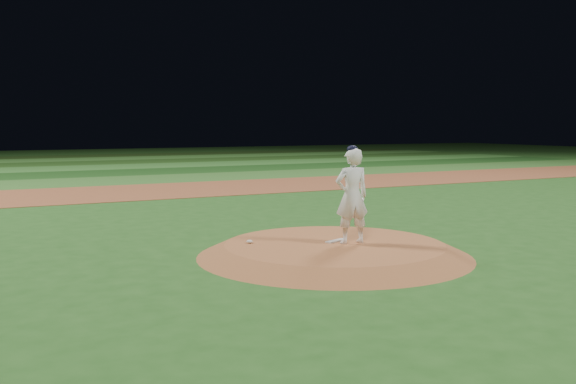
{
  "coord_description": "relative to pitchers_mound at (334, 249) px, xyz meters",
  "views": [
    {
      "loc": [
        -6.69,
        -10.8,
        2.62
      ],
      "look_at": [
        0.0,
        2.0,
        1.1
      ],
      "focal_mm": 40.0,
      "sensor_mm": 36.0,
      "label": 1
    }
  ],
  "objects": [
    {
      "name": "pitching_rubber",
      "position": [
        0.15,
        0.17,
        0.14
      ],
      "size": [
        0.56,
        0.32,
        0.03
      ],
      "primitive_type": "cube",
      "rotation": [
        0.0,
        0.0,
        0.35
      ],
      "color": "silver",
      "rests_on": "pitchers_mound"
    },
    {
      "name": "outfield_stripe_4",
      "position": [
        0.0,
        39.5,
        -0.12
      ],
      "size": [
        70.0,
        5.0,
        0.02
      ],
      "primitive_type": "cube",
      "color": "#3A7D2D",
      "rests_on": "ground"
    },
    {
      "name": "outfield_stripe_2",
      "position": [
        0.0,
        29.5,
        -0.12
      ],
      "size": [
        70.0,
        5.0,
        0.02
      ],
      "primitive_type": "cube",
      "color": "#33762A",
      "rests_on": "ground"
    },
    {
      "name": "pitchers_mound",
      "position": [
        0.0,
        0.0,
        0.0
      ],
      "size": [
        5.5,
        5.5,
        0.25
      ],
      "primitive_type": "cone",
      "color": "#9C5930",
      "rests_on": "ground"
    },
    {
      "name": "outfield_stripe_0",
      "position": [
        0.0,
        19.5,
        -0.12
      ],
      "size": [
        70.0,
        5.0,
        0.02
      ],
      "primitive_type": "cube",
      "color": "#306424",
      "rests_on": "ground"
    },
    {
      "name": "pitcher_on_mound",
      "position": [
        0.32,
        -0.14,
        1.09
      ],
      "size": [
        0.76,
        0.56,
        1.96
      ],
      "color": "white",
      "rests_on": "pitchers_mound"
    },
    {
      "name": "outfield_stripe_5",
      "position": [
        0.0,
        44.5,
        -0.12
      ],
      "size": [
        70.0,
        5.0,
        0.02
      ],
      "primitive_type": "cube",
      "color": "#204014",
      "rests_on": "ground"
    },
    {
      "name": "outfield_stripe_1",
      "position": [
        0.0,
        24.5,
        -0.12
      ],
      "size": [
        70.0,
        5.0,
        0.02
      ],
      "primitive_type": "cube",
      "color": "#174215",
      "rests_on": "ground"
    },
    {
      "name": "ground",
      "position": [
        0.0,
        0.0,
        -0.12
      ],
      "size": [
        120.0,
        120.0,
        0.0
      ],
      "primitive_type": "plane",
      "color": "#20501A",
      "rests_on": "ground"
    },
    {
      "name": "outfield_stripe_3",
      "position": [
        0.0,
        34.5,
        -0.12
      ],
      "size": [
        70.0,
        5.0,
        0.02
      ],
      "primitive_type": "cube",
      "color": "#214B18",
      "rests_on": "ground"
    },
    {
      "name": "rosin_bag",
      "position": [
        -1.5,
        0.8,
        0.16
      ],
      "size": [
        0.13,
        0.13,
        0.07
      ],
      "primitive_type": "ellipsoid",
      "color": "silver",
      "rests_on": "pitchers_mound"
    },
    {
      "name": "infield_dirt_band",
      "position": [
        0.0,
        14.0,
        -0.12
      ],
      "size": [
        70.0,
        6.0,
        0.02
      ],
      "primitive_type": "cube",
      "color": "brown",
      "rests_on": "ground"
    }
  ]
}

